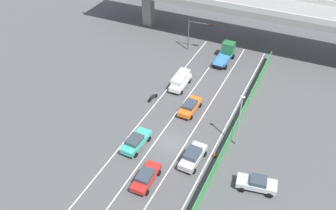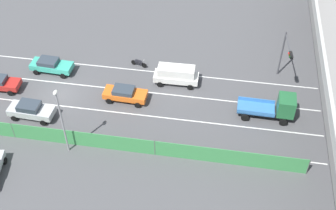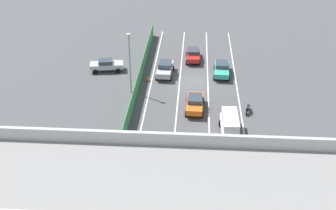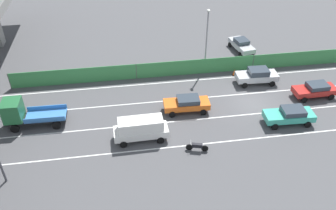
{
  "view_description": "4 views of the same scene",
  "coord_description": "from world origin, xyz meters",
  "px_view_note": "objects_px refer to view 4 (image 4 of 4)",
  "views": [
    {
      "loc": [
        14.21,
        -30.92,
        32.05
      ],
      "look_at": [
        -2.93,
        5.7,
        1.1
      ],
      "focal_mm": 40.25,
      "sensor_mm": 36.0,
      "label": 1
    },
    {
      "loc": [
        32.67,
        16.81,
        31.54
      ],
      "look_at": [
        2.05,
        11.85,
        2.1
      ],
      "focal_mm": 47.29,
      "sensor_mm": 36.0,
      "label": 2
    },
    {
      "loc": [
        -0.02,
        48.98,
        24.17
      ],
      "look_at": [
        2.57,
        9.91,
        2.13
      ],
      "focal_mm": 46.68,
      "sensor_mm": 36.0,
      "label": 3
    },
    {
      "loc": [
        -27.87,
        13.06,
        21.19
      ],
      "look_at": [
        -2.32,
        9.15,
        2.44
      ],
      "focal_mm": 37.84,
      "sensor_mm": 36.0,
      "label": 4
    }
  ],
  "objects_px": {
    "car_taxi_orange": "(187,103)",
    "car_sedan_silver": "(257,75)",
    "car_van_white": "(141,128)",
    "car_taxi_teal": "(290,115)",
    "flatbed_truck_blue": "(23,113)",
    "car_sedan_red": "(315,89)",
    "traffic_cone": "(234,72)",
    "street_lamp": "(207,35)",
    "parked_wagon_silver": "(241,45)",
    "motorcycle": "(197,147)"
  },
  "relations": [
    {
      "from": "car_taxi_teal",
      "to": "traffic_cone",
      "type": "distance_m",
      "value": 9.56
    },
    {
      "from": "car_taxi_teal",
      "to": "car_sedan_red",
      "type": "bearing_deg",
      "value": -50.28
    },
    {
      "from": "car_taxi_teal",
      "to": "parked_wagon_silver",
      "type": "xyz_separation_m",
      "value": [
        14.95,
        -0.22,
        -0.03
      ]
    },
    {
      "from": "street_lamp",
      "to": "car_taxi_teal",
      "type": "bearing_deg",
      "value": -152.96
    },
    {
      "from": "motorcycle",
      "to": "car_taxi_orange",
      "type": "bearing_deg",
      "value": -2.34
    },
    {
      "from": "car_sedan_red",
      "to": "traffic_cone",
      "type": "relative_size",
      "value": 6.22
    },
    {
      "from": "flatbed_truck_blue",
      "to": "traffic_cone",
      "type": "relative_size",
      "value": 7.64
    },
    {
      "from": "car_van_white",
      "to": "motorcycle",
      "type": "distance_m",
      "value": 5.2
    },
    {
      "from": "car_sedan_silver",
      "to": "car_taxi_teal",
      "type": "height_order",
      "value": "car_sedan_silver"
    },
    {
      "from": "car_van_white",
      "to": "traffic_cone",
      "type": "distance_m",
      "value": 14.99
    },
    {
      "from": "flatbed_truck_blue",
      "to": "motorcycle",
      "type": "relative_size",
      "value": 2.9
    },
    {
      "from": "parked_wagon_silver",
      "to": "street_lamp",
      "type": "height_order",
      "value": "street_lamp"
    },
    {
      "from": "car_van_white",
      "to": "parked_wagon_silver",
      "type": "distance_m",
      "value": 20.85
    },
    {
      "from": "car_sedan_red",
      "to": "motorcycle",
      "type": "distance_m",
      "value": 15.29
    },
    {
      "from": "car_sedan_red",
      "to": "traffic_cone",
      "type": "distance_m",
      "value": 8.88
    },
    {
      "from": "traffic_cone",
      "to": "car_taxi_orange",
      "type": "bearing_deg",
      "value": 131.27
    },
    {
      "from": "car_taxi_teal",
      "to": "parked_wagon_silver",
      "type": "relative_size",
      "value": 1.05
    },
    {
      "from": "street_lamp",
      "to": "traffic_cone",
      "type": "xyz_separation_m",
      "value": [
        -1.69,
        -3.1,
        -4.12
      ]
    },
    {
      "from": "car_taxi_teal",
      "to": "flatbed_truck_blue",
      "type": "height_order",
      "value": "flatbed_truck_blue"
    },
    {
      "from": "car_sedan_red",
      "to": "car_sedan_silver",
      "type": "height_order",
      "value": "car_sedan_silver"
    },
    {
      "from": "car_sedan_red",
      "to": "flatbed_truck_blue",
      "type": "relative_size",
      "value": 0.81
    },
    {
      "from": "car_van_white",
      "to": "traffic_cone",
      "type": "relative_size",
      "value": 6.68
    },
    {
      "from": "car_taxi_orange",
      "to": "parked_wagon_silver",
      "type": "relative_size",
      "value": 1.01
    },
    {
      "from": "car_taxi_orange",
      "to": "car_sedan_silver",
      "type": "relative_size",
      "value": 0.99
    },
    {
      "from": "parked_wagon_silver",
      "to": "car_sedan_silver",
      "type": "bearing_deg",
      "value": 174.22
    },
    {
      "from": "car_taxi_orange",
      "to": "car_sedan_silver",
      "type": "bearing_deg",
      "value": -65.57
    },
    {
      "from": "car_van_white",
      "to": "car_taxi_teal",
      "type": "xyz_separation_m",
      "value": [
        0.23,
        -14.07,
        -0.33
      ]
    },
    {
      "from": "car_taxi_orange",
      "to": "motorcycle",
      "type": "height_order",
      "value": "car_taxi_orange"
    },
    {
      "from": "car_taxi_orange",
      "to": "traffic_cone",
      "type": "relative_size",
      "value": 6.29
    },
    {
      "from": "car_sedan_red",
      "to": "street_lamp",
      "type": "xyz_separation_m",
      "value": [
        7.17,
        10.07,
        3.59
      ]
    },
    {
      "from": "traffic_cone",
      "to": "car_van_white",
      "type": "bearing_deg",
      "value": 129.19
    },
    {
      "from": "motorcycle",
      "to": "parked_wagon_silver",
      "type": "height_order",
      "value": "parked_wagon_silver"
    },
    {
      "from": "car_sedan_red",
      "to": "car_taxi_teal",
      "type": "bearing_deg",
      "value": 129.72
    },
    {
      "from": "car_sedan_silver",
      "to": "street_lamp",
      "type": "bearing_deg",
      "value": 53.71
    },
    {
      "from": "parked_wagon_silver",
      "to": "traffic_cone",
      "type": "height_order",
      "value": "parked_wagon_silver"
    },
    {
      "from": "parked_wagon_silver",
      "to": "traffic_cone",
      "type": "distance_m",
      "value": 6.36
    },
    {
      "from": "car_taxi_orange",
      "to": "car_van_white",
      "type": "relative_size",
      "value": 0.94
    },
    {
      "from": "motorcycle",
      "to": "street_lamp",
      "type": "distance_m",
      "value": 14.52
    },
    {
      "from": "car_taxi_teal",
      "to": "traffic_cone",
      "type": "xyz_separation_m",
      "value": [
        9.22,
        2.47,
        -0.56
      ]
    },
    {
      "from": "car_van_white",
      "to": "street_lamp",
      "type": "relative_size",
      "value": 0.65
    },
    {
      "from": "motorcycle",
      "to": "traffic_cone",
      "type": "xyz_separation_m",
      "value": [
        11.71,
        -6.98,
        -0.12
      ]
    },
    {
      "from": "car_sedan_red",
      "to": "motorcycle",
      "type": "bearing_deg",
      "value": 114.07
    },
    {
      "from": "car_taxi_teal",
      "to": "traffic_cone",
      "type": "height_order",
      "value": "car_taxi_teal"
    },
    {
      "from": "car_taxi_teal",
      "to": "street_lamp",
      "type": "relative_size",
      "value": 0.64
    },
    {
      "from": "car_sedan_red",
      "to": "street_lamp",
      "type": "height_order",
      "value": "street_lamp"
    },
    {
      "from": "car_taxi_teal",
      "to": "flatbed_truck_blue",
      "type": "relative_size",
      "value": 0.86
    },
    {
      "from": "parked_wagon_silver",
      "to": "street_lamp",
      "type": "xyz_separation_m",
      "value": [
        -4.04,
        5.79,
        3.6
      ]
    },
    {
      "from": "flatbed_truck_blue",
      "to": "car_sedan_red",
      "type": "bearing_deg",
      "value": -89.35
    },
    {
      "from": "car_taxi_orange",
      "to": "flatbed_truck_blue",
      "type": "bearing_deg",
      "value": 89.59
    },
    {
      "from": "car_sedan_silver",
      "to": "traffic_cone",
      "type": "distance_m",
      "value": 2.82
    }
  ]
}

